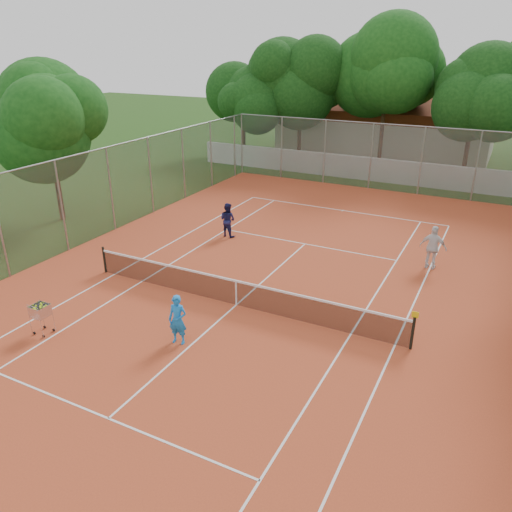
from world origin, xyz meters
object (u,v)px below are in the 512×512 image
at_px(player_near, 178,320).
at_px(player_far_left, 228,220).
at_px(ball_hopper, 41,318).
at_px(clubhouse, 386,124).
at_px(player_far_right, 433,248).
at_px(tennis_net, 236,292).

relative_size(player_near, player_far_left, 0.98).
relative_size(player_far_left, ball_hopper, 1.49).
bearing_deg(player_near, ball_hopper, -170.41).
bearing_deg(clubhouse, player_far_left, -93.99).
relative_size(player_far_left, player_far_right, 0.89).
bearing_deg(player_far_right, clubhouse, -68.01).
bearing_deg(player_far_left, player_far_right, -168.37).
xyz_separation_m(tennis_net, player_far_right, (5.49, 6.24, 0.41)).
relative_size(clubhouse, player_near, 10.39).
xyz_separation_m(player_far_left, ball_hopper, (-0.87, -10.05, -0.26)).
distance_m(clubhouse, player_far_right, 23.99).
bearing_deg(tennis_net, player_far_left, 122.43).
distance_m(clubhouse, player_far_left, 23.39).
relative_size(player_far_right, ball_hopper, 1.67).
distance_m(clubhouse, player_near, 31.92).
height_order(tennis_net, clubhouse, clubhouse).
distance_m(tennis_net, clubhouse, 29.12).
bearing_deg(ball_hopper, player_near, 32.83).
relative_size(clubhouse, ball_hopper, 15.18).
distance_m(tennis_net, player_near, 2.89).
distance_m(player_near, player_far_right, 10.84).
distance_m(tennis_net, ball_hopper, 6.25).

